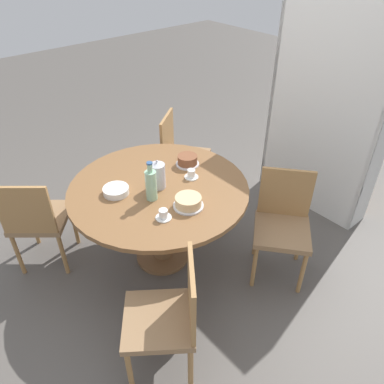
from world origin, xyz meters
The scene contains 14 objects.
ground_plane centered at (0.00, 0.00, 0.00)m, with size 14.00×14.00×0.00m, color #56514C.
dining_table centered at (0.00, 0.00, 0.61)m, with size 1.37×1.37×0.74m.
chair_a centered at (-0.63, 0.73, 0.48)m, with size 0.59×0.59×0.88m.
chair_b centered at (-0.58, -0.77, 0.48)m, with size 0.59×0.59×0.88m.
chair_c centered at (0.80, -0.53, 0.48)m, with size 0.59×0.59×0.88m.
chair_d centered at (0.71, 0.65, 0.48)m, with size 0.59×0.59×0.88m.
bookshelf centered at (0.33, 1.65, 0.94)m, with size 1.10×0.28×1.94m.
coffee_pot centered at (0.00, 0.00, 0.84)m, with size 0.11×0.11×0.23m.
water_bottle centered at (0.09, -0.12, 0.86)m, with size 0.08×0.08×0.30m.
cake_main centered at (0.33, 0.02, 0.78)m, with size 0.22×0.22×0.08m.
cake_second centered at (-0.10, 0.37, 0.78)m, with size 0.19×0.19×0.08m.
cup_a centered at (0.06, 0.27, 0.77)m, with size 0.11×0.11×0.07m.
cup_b centered at (0.32, -0.19, 0.77)m, with size 0.11×0.11×0.07m.
plate_stack centered at (-0.13, -0.29, 0.76)m, with size 0.19×0.19×0.05m.
Camera 1 is at (1.92, -1.32, 2.35)m, focal length 35.00 mm.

